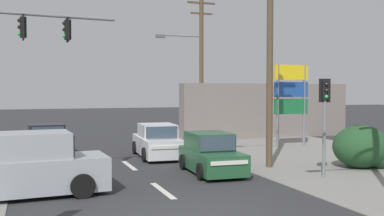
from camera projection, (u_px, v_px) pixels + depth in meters
ground_plane at (196, 216)px, 11.24m from camera, size 140.00×140.00×0.00m
lane_dash_mid at (163, 190)px, 14.06m from camera, size 0.20×2.40×0.01m
lane_dash_far at (129, 165)px, 18.76m from camera, size 0.20×2.40×0.01m
utility_pole_midground_right at (267, 25)px, 18.03m from camera, size 3.77×0.66×10.83m
utility_pole_background_right at (199, 63)px, 27.80m from camera, size 3.78×0.39×9.00m
pedestal_signal_right_kerb at (325, 111)px, 15.97m from camera, size 0.44×0.30×3.56m
shopping_plaza_sign at (291, 93)px, 25.02m from camera, size 2.10×0.16×4.60m
roadside_bush at (364, 148)px, 18.12m from camera, size 2.43×2.09×1.74m
shopfront_wall_far at (267, 111)px, 29.95m from camera, size 12.00×1.00×3.60m
sedan_oncoming_mid at (46, 142)px, 21.31m from camera, size 2.04×4.31×1.56m
hatchback_kerbside_parked at (211, 155)px, 17.07m from camera, size 1.92×3.71×1.53m
suv_oncoming_near at (28, 166)px, 13.30m from camera, size 4.63×2.25×1.90m
sedan_receding_far at (157, 142)px, 21.18m from camera, size 2.08×4.33×1.56m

